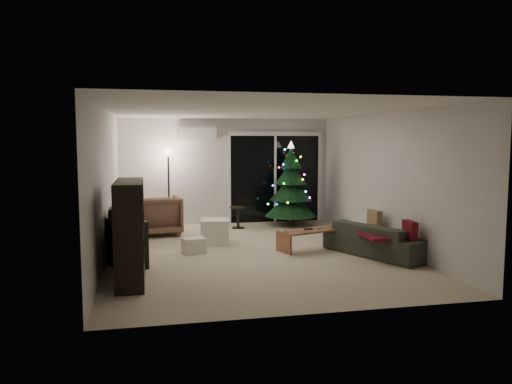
% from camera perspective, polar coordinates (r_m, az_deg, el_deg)
% --- Properties ---
extents(room, '(6.50, 7.51, 2.60)m').
position_cam_1_polar(room, '(10.32, 0.55, 0.52)').
color(room, beige).
rests_on(room, ground).
extents(bookshelf, '(0.86, 1.46, 1.42)m').
position_cam_1_polar(bookshelf, '(7.26, -15.56, -4.41)').
color(bookshelf, black).
rests_on(bookshelf, floor).
extents(media_cabinet, '(0.85, 1.28, 0.75)m').
position_cam_1_polar(media_cabinet, '(8.37, -15.06, -5.39)').
color(media_cabinet, black).
rests_on(media_cabinet, floor).
extents(stereo, '(0.38, 0.45, 0.16)m').
position_cam_1_polar(stereo, '(8.30, -15.14, -2.32)').
color(stereo, black).
rests_on(stereo, media_cabinet).
extents(armchair, '(1.00, 1.02, 0.83)m').
position_cam_1_polar(armchair, '(10.72, -11.08, -2.64)').
color(armchair, brown).
rests_on(armchair, floor).
extents(ottoman, '(0.61, 0.61, 0.48)m').
position_cam_1_polar(ottoman, '(9.64, -4.70, -4.54)').
color(ottoman, white).
rests_on(ottoman, floor).
extents(cardboard_box_a, '(0.44, 0.37, 0.27)m').
position_cam_1_polar(cardboard_box_a, '(8.92, -7.14, -6.10)').
color(cardboard_box_a, white).
rests_on(cardboard_box_a, floor).
extents(cardboard_box_b, '(0.36, 0.28, 0.25)m').
position_cam_1_polar(cardboard_box_b, '(9.92, -4.85, -4.92)').
color(cardboard_box_b, white).
rests_on(cardboard_box_b, floor).
extents(side_table, '(0.51, 0.51, 0.49)m').
position_cam_1_polar(side_table, '(11.35, -2.06, -2.92)').
color(side_table, black).
rests_on(side_table, floor).
extents(floor_lamp, '(0.28, 0.28, 1.76)m').
position_cam_1_polar(floor_lamp, '(11.41, -9.93, 0.25)').
color(floor_lamp, black).
rests_on(floor_lamp, floor).
extents(sofa, '(1.48, 2.07, 0.56)m').
position_cam_1_polar(sofa, '(8.94, 13.68, -5.25)').
color(sofa, '#434C3B').
rests_on(sofa, floor).
extents(sofa_throw, '(0.60, 1.39, 0.05)m').
position_cam_1_polar(sofa_throw, '(8.87, 13.12, -4.49)').
color(sofa_throw, maroon).
rests_on(sofa_throw, sofa).
extents(cushion_a, '(0.14, 0.38, 0.37)m').
position_cam_1_polar(cushion_a, '(9.58, 13.38, -3.12)').
color(cushion_a, tan).
rests_on(cushion_a, sofa).
extents(cushion_b, '(0.14, 0.38, 0.37)m').
position_cam_1_polar(cushion_b, '(8.44, 17.17, -4.42)').
color(cushion_b, maroon).
rests_on(cushion_b, sofa).
extents(coffee_table, '(1.34, 0.83, 0.40)m').
position_cam_1_polar(coffee_table, '(9.06, 6.88, -5.49)').
color(coffee_table, '#985737').
rests_on(coffee_table, floor).
extents(remote_a, '(0.16, 0.05, 0.02)m').
position_cam_1_polar(remote_a, '(8.98, 5.99, -4.22)').
color(remote_a, black).
rests_on(remote_a, coffee_table).
extents(remote_b, '(0.15, 0.09, 0.02)m').
position_cam_1_polar(remote_b, '(9.10, 7.39, -4.10)').
color(remote_b, slate).
rests_on(remote_b, coffee_table).
extents(christmas_tree, '(1.49, 1.49, 1.98)m').
position_cam_1_polar(christmas_tree, '(11.66, 4.01, 0.98)').
color(christmas_tree, black).
rests_on(christmas_tree, floor).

